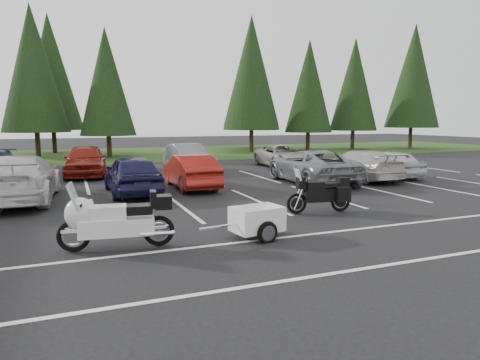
% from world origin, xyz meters
% --- Properties ---
extents(ground, '(120.00, 120.00, 0.00)m').
position_xyz_m(ground, '(0.00, 0.00, 0.00)').
color(ground, black).
rests_on(ground, ground).
extents(grass_strip, '(80.00, 16.00, 0.01)m').
position_xyz_m(grass_strip, '(0.00, 24.00, 0.01)').
color(grass_strip, '#203812').
rests_on(grass_strip, ground).
extents(lake_water, '(70.00, 50.00, 0.02)m').
position_xyz_m(lake_water, '(4.00, 55.00, 0.00)').
color(lake_water, slate).
rests_on(lake_water, ground).
extents(stall_markings, '(32.00, 16.00, 0.01)m').
position_xyz_m(stall_markings, '(0.00, 2.00, 0.00)').
color(stall_markings, silver).
rests_on(stall_markings, ground).
extents(conifer_4, '(4.80, 4.80, 11.17)m').
position_xyz_m(conifer_4, '(-5.00, 22.90, 6.53)').
color(conifer_4, '#332316').
rests_on(conifer_4, ground).
extents(conifer_5, '(4.14, 4.14, 9.63)m').
position_xyz_m(conifer_5, '(0.00, 21.60, 5.63)').
color(conifer_5, '#332316').
rests_on(conifer_5, ground).
extents(conifer_6, '(4.93, 4.93, 11.48)m').
position_xyz_m(conifer_6, '(12.00, 22.10, 6.71)').
color(conifer_6, '#332316').
rests_on(conifer_6, ground).
extents(conifer_7, '(4.27, 4.27, 9.94)m').
position_xyz_m(conifer_7, '(17.50, 21.80, 5.81)').
color(conifer_7, '#332316').
rests_on(conifer_7, ground).
extents(conifer_8, '(4.53, 4.53, 10.56)m').
position_xyz_m(conifer_8, '(23.00, 22.60, 6.17)').
color(conifer_8, '#332316').
rests_on(conifer_8, ground).
extents(conifer_9, '(5.19, 5.19, 12.10)m').
position_xyz_m(conifer_9, '(29.00, 21.30, 7.07)').
color(conifer_9, '#332316').
rests_on(conifer_9, ground).
extents(conifer_back_b, '(4.97, 4.97, 11.58)m').
position_xyz_m(conifer_back_b, '(-4.00, 27.50, 6.77)').
color(conifer_back_b, '#332316').
rests_on(conifer_back_b, ground).
extents(conifer_back_c, '(5.50, 5.50, 12.81)m').
position_xyz_m(conifer_back_c, '(14.00, 26.80, 7.49)').
color(conifer_back_c, '#332316').
rests_on(conifer_back_c, ground).
extents(car_near_3, '(2.61, 5.72, 1.62)m').
position_xyz_m(car_near_3, '(-4.45, 3.92, 0.81)').
color(car_near_3, silver).
rests_on(car_near_3, ground).
extents(car_near_4, '(1.87, 4.46, 1.51)m').
position_xyz_m(car_near_4, '(-0.63, 4.11, 0.75)').
color(car_near_4, '#17173B').
rests_on(car_near_4, ground).
extents(car_near_5, '(1.51, 4.23, 1.39)m').
position_xyz_m(car_near_5, '(1.79, 4.67, 0.69)').
color(car_near_5, maroon).
rests_on(car_near_5, ground).
extents(car_near_6, '(2.81, 5.52, 1.49)m').
position_xyz_m(car_near_6, '(7.24, 4.16, 0.75)').
color(car_near_6, slate).
rests_on(car_near_6, ground).
extents(car_near_7, '(1.99, 4.81, 1.39)m').
position_xyz_m(car_near_7, '(9.88, 4.23, 0.70)').
color(car_near_7, '#B9B3A9').
rests_on(car_near_7, ground).
extents(car_near_8, '(1.83, 4.06, 1.35)m').
position_xyz_m(car_near_8, '(11.80, 4.42, 0.68)').
color(car_near_8, silver).
rests_on(car_near_8, ground).
extents(car_far_2, '(2.29, 4.81, 1.59)m').
position_xyz_m(car_far_2, '(-2.09, 10.28, 0.79)').
color(car_far_2, maroon).
rests_on(car_far_2, ground).
extents(car_far_3, '(1.90, 4.67, 1.51)m').
position_xyz_m(car_far_3, '(3.17, 10.21, 0.75)').
color(car_far_3, slate).
rests_on(car_far_3, ground).
extents(car_far_4, '(2.64, 5.01, 1.34)m').
position_xyz_m(car_far_4, '(9.00, 10.37, 0.67)').
color(car_far_4, '#A19C93').
rests_on(car_far_4, ground).
extents(touring_motorcycle, '(2.82, 1.18, 1.51)m').
position_xyz_m(touring_motorcycle, '(-1.92, -2.96, 0.76)').
color(touring_motorcycle, silver).
rests_on(touring_motorcycle, ground).
extents(cargo_trailer, '(1.81, 1.20, 0.78)m').
position_xyz_m(cargo_trailer, '(1.26, -3.30, 0.39)').
color(cargo_trailer, white).
rests_on(cargo_trailer, ground).
extents(adventure_motorcycle, '(2.36, 1.10, 1.38)m').
position_xyz_m(adventure_motorcycle, '(4.15, -1.41, 0.69)').
color(adventure_motorcycle, black).
rests_on(adventure_motorcycle, ground).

